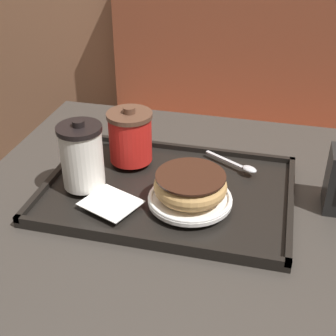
{
  "coord_description": "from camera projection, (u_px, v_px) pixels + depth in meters",
  "views": [
    {
      "loc": [
        0.18,
        -0.77,
        1.3
      ],
      "look_at": [
        -0.01,
        0.02,
        0.81
      ],
      "focal_mm": 50.0,
      "sensor_mm": 36.0,
      "label": 1
    }
  ],
  "objects": [
    {
      "name": "booth_bench",
      "position": [
        261.0,
        172.0,
        1.87
      ],
      "size": [
        1.27,
        0.44,
        1.0
      ],
      "color": "brown",
      "rests_on": "ground_plane"
    },
    {
      "name": "cafe_table",
      "position": [
        172.0,
        267.0,
        1.06
      ],
      "size": [
        0.86,
        0.85,
        0.74
      ],
      "color": "#38332D",
      "rests_on": "ground_plane"
    },
    {
      "name": "serving_tray",
      "position": [
        168.0,
        191.0,
        0.98
      ],
      "size": [
        0.51,
        0.36,
        0.02
      ],
      "color": "black",
      "rests_on": "cafe_table"
    },
    {
      "name": "napkin_paper",
      "position": [
        111.0,
        203.0,
        0.91
      ],
      "size": [
        0.13,
        0.12,
        0.0
      ],
      "rotation": [
        0.0,
        0.0,
        -0.39
      ],
      "color": "white",
      "rests_on": "serving_tray"
    },
    {
      "name": "coffee_cup_front",
      "position": [
        82.0,
        156.0,
        0.93
      ],
      "size": [
        0.09,
        0.09,
        0.14
      ],
      "color": "white",
      "rests_on": "serving_tray"
    },
    {
      "name": "coffee_cup_rear",
      "position": [
        130.0,
        136.0,
        1.03
      ],
      "size": [
        0.1,
        0.1,
        0.13
      ],
      "color": "red",
      "rests_on": "serving_tray"
    },
    {
      "name": "plate_with_chocolate_donut",
      "position": [
        190.0,
        198.0,
        0.91
      ],
      "size": [
        0.17,
        0.17,
        0.01
      ],
      "color": "white",
      "rests_on": "serving_tray"
    },
    {
      "name": "donut_chocolate_glazed",
      "position": [
        190.0,
        185.0,
        0.9
      ],
      "size": [
        0.14,
        0.14,
        0.05
      ],
      "color": "tan",
      "rests_on": "plate_with_chocolate_donut"
    },
    {
      "name": "spoon",
      "position": [
        242.0,
        166.0,
        1.02
      ],
      "size": [
        0.13,
        0.08,
        0.01
      ],
      "rotation": [
        0.0,
        0.0,
        5.75
      ],
      "color": "silver",
      "rests_on": "serving_tray"
    }
  ]
}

